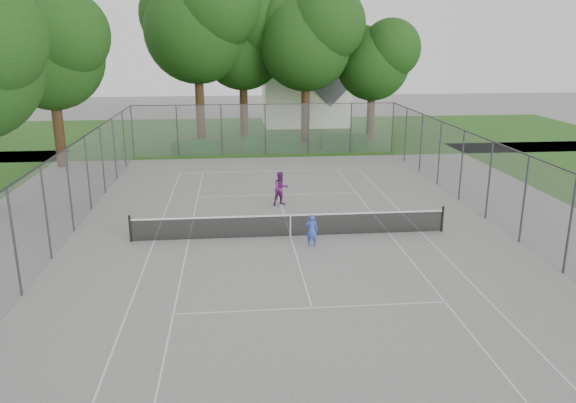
{
  "coord_description": "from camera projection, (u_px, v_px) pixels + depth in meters",
  "views": [
    {
      "loc": [
        -2.22,
        -21.54,
        7.77
      ],
      "look_at": [
        0.0,
        1.0,
        1.2
      ],
      "focal_mm": 35.0,
      "sensor_mm": 36.0,
      "label": 1
    }
  ],
  "objects": [
    {
      "name": "ground",
      "position": [
        290.0,
        236.0,
        22.96
      ],
      "size": [
        120.0,
        120.0,
        0.0
      ],
      "primitive_type": "plane",
      "color": "slate",
      "rests_on": "ground"
    },
    {
      "name": "grass_far",
      "position": [
        259.0,
        134.0,
        47.81
      ],
      "size": [
        60.0,
        20.0,
        0.0
      ],
      "primitive_type": "cube",
      "color": "#234D16",
      "rests_on": "ground"
    },
    {
      "name": "court_markings",
      "position": [
        290.0,
        236.0,
        22.96
      ],
      "size": [
        11.03,
        23.83,
        0.01
      ],
      "color": "silver",
      "rests_on": "ground"
    },
    {
      "name": "tennis_net",
      "position": [
        290.0,
        225.0,
        22.82
      ],
      "size": [
        12.87,
        0.1,
        1.1
      ],
      "color": "black",
      "rests_on": "ground"
    },
    {
      "name": "perimeter_fence",
      "position": [
        290.0,
        194.0,
        22.45
      ],
      "size": [
        18.08,
        34.08,
        3.52
      ],
      "color": "#38383D",
      "rests_on": "ground"
    },
    {
      "name": "tree_far_left",
      "position": [
        198.0,
        21.0,
        42.0
      ],
      "size": [
        9.19,
        8.39,
        13.2
      ],
      "color": "#342113",
      "rests_on": "ground"
    },
    {
      "name": "tree_far_midleft",
      "position": [
        244.0,
        39.0,
        44.27
      ],
      "size": [
        7.86,
        7.18,
        11.3
      ],
      "color": "#342113",
      "rests_on": "ground"
    },
    {
      "name": "tree_far_midright",
      "position": [
        308.0,
        36.0,
        41.94
      ],
      "size": [
        8.11,
        7.4,
        11.65
      ],
      "color": "#342113",
      "rests_on": "ground"
    },
    {
      "name": "tree_far_right",
      "position": [
        374.0,
        57.0,
        43.13
      ],
      "size": [
        6.49,
        5.93,
        9.33
      ],
      "color": "#342113",
      "rests_on": "ground"
    },
    {
      "name": "tree_side_back",
      "position": [
        51.0,
        48.0,
        33.58
      ],
      "size": [
        7.37,
        6.73,
        10.59
      ],
      "color": "#342113",
      "rests_on": "ground"
    },
    {
      "name": "hedge_left",
      "position": [
        199.0,
        147.0,
        39.53
      ],
      "size": [
        3.68,
        1.1,
        0.92
      ],
      "primitive_type": "cube",
      "color": "#184A17",
      "rests_on": "ground"
    },
    {
      "name": "hedge_mid",
      "position": [
        271.0,
        144.0,
        39.97
      ],
      "size": [
        3.74,
        1.07,
        1.17
      ],
      "primitive_type": "cube",
      "color": "#184A17",
      "rests_on": "ground"
    },
    {
      "name": "hedge_right",
      "position": [
        344.0,
        142.0,
        41.15
      ],
      "size": [
        3.42,
        1.26,
        1.03
      ],
      "primitive_type": "cube",
      "color": "#184A17",
      "rests_on": "ground"
    },
    {
      "name": "house",
      "position": [
        305.0,
        83.0,
        52.1
      ],
      "size": [
        7.72,
        5.98,
        9.61
      ],
      "color": "white",
      "rests_on": "ground"
    },
    {
      "name": "girl_player",
      "position": [
        312.0,
        230.0,
        21.7
      ],
      "size": [
        0.53,
        0.4,
        1.3
      ],
      "primitive_type": "imported",
      "rotation": [
        0.0,
        0.0,
        2.95
      ],
      "color": "blue",
      "rests_on": "ground"
    },
    {
      "name": "woman_player",
      "position": [
        281.0,
        189.0,
        27.08
      ],
      "size": [
        0.98,
        0.89,
        1.65
      ],
      "primitive_type": "imported",
      "rotation": [
        0.0,
        0.0,
        0.4
      ],
      "color": "#6B2367",
      "rests_on": "ground"
    }
  ]
}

